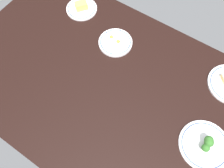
# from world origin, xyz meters

# --- Properties ---
(dining_table) EXTENTS (1.59, 0.96, 0.04)m
(dining_table) POSITION_xyz_m (0.00, 0.00, 0.02)
(dining_table) COLOR black
(dining_table) RESTS_ON ground
(plate_cheese) EXTENTS (0.17, 0.17, 0.05)m
(plate_cheese) POSITION_xyz_m (0.42, -0.31, 0.05)
(plate_cheese) COLOR silver
(plate_cheese) RESTS_ON dining_table
(plate_eggs) EXTENTS (0.18, 0.18, 0.05)m
(plate_eggs) POSITION_xyz_m (0.12, -0.22, 0.05)
(plate_eggs) COLOR silver
(plate_eggs) RESTS_ON dining_table
(plate_broccoli) EXTENTS (0.22, 0.22, 0.07)m
(plate_broccoli) POSITION_xyz_m (-0.49, 0.02, 0.05)
(plate_broccoli) COLOR silver
(plate_broccoli) RESTS_ON dining_table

